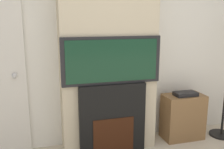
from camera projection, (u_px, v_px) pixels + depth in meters
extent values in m
cube|color=silver|center=(103.00, 39.00, 3.12)|extent=(6.00, 0.06, 2.70)
cube|color=beige|center=(108.00, 40.00, 2.92)|extent=(1.13, 0.37, 2.70)
cube|color=black|center=(112.00, 119.00, 2.94)|extent=(0.79, 0.14, 0.86)
cube|color=#33160A|center=(114.00, 135.00, 2.91)|extent=(0.49, 0.01, 0.42)
cube|color=black|center=(112.00, 60.00, 2.79)|extent=(1.14, 0.06, 0.54)
cube|color=#143823|center=(113.00, 61.00, 2.76)|extent=(1.05, 0.01, 0.47)
cylinder|color=black|center=(221.00, 134.00, 3.48)|extent=(0.32, 0.32, 0.03)
cube|color=brown|center=(183.00, 117.00, 3.36)|extent=(0.54, 0.30, 0.61)
cube|color=black|center=(186.00, 94.00, 3.26)|extent=(0.30, 0.17, 0.05)
sphere|color=silver|center=(14.00, 76.00, 2.83)|extent=(0.06, 0.06, 0.06)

